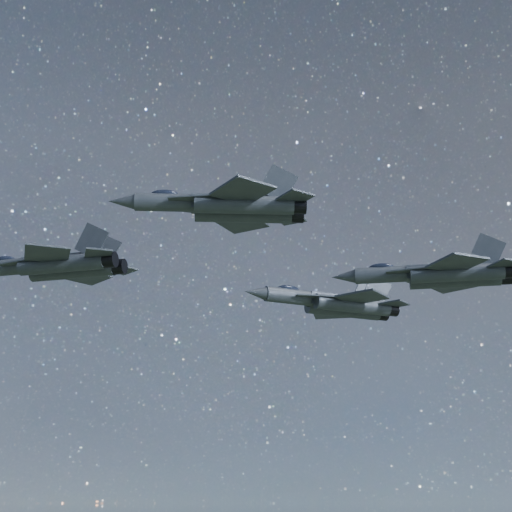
{
  "coord_description": "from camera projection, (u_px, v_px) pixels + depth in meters",
  "views": [
    {
      "loc": [
        0.31,
        -59.56,
        129.17
      ],
      "look_at": [
        -1.65,
        3.13,
        150.99
      ],
      "focal_mm": 50.0,
      "sensor_mm": 36.0,
      "label": 1
    }
  ],
  "objects": [
    {
      "name": "jet_lead",
      "position": [
        54.0,
        266.0,
        69.28
      ],
      "size": [
        18.59,
        12.73,
        4.66
      ],
      "rotation": [
        0.0,
        0.0,
        -0.21
      ],
      "color": "#2D3339"
    },
    {
      "name": "jet_left",
      "position": [
        336.0,
        304.0,
        77.85
      ],
      "size": [
        18.29,
        12.02,
        4.69
      ],
      "rotation": [
        0.0,
        0.0,
        0.41
      ],
      "color": "#2D3339"
    },
    {
      "name": "jet_right",
      "position": [
        228.0,
        206.0,
        52.16
      ],
      "size": [
        15.07,
        10.6,
        3.81
      ],
      "rotation": [
        0.0,
        0.0,
        0.08
      ],
      "color": "#2D3339"
    },
    {
      "name": "jet_slot",
      "position": [
        440.0,
        274.0,
        64.94
      ],
      "size": [
        17.22,
        11.98,
        4.33
      ],
      "rotation": [
        0.0,
        0.0,
        -0.14
      ],
      "color": "#2D3339"
    }
  ]
}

